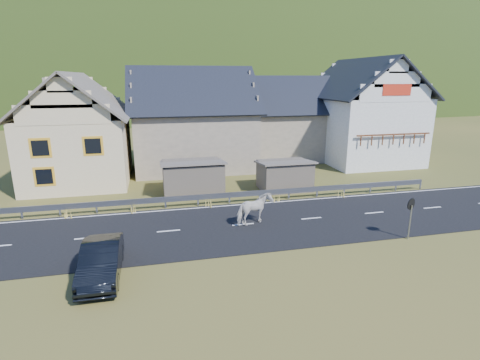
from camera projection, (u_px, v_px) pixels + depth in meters
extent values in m
plane|color=#41481E|center=(243.00, 225.00, 20.39)|extent=(160.00, 160.00, 0.00)
cube|color=black|center=(243.00, 225.00, 20.38)|extent=(60.00, 7.00, 0.04)
cube|color=silver|center=(243.00, 224.00, 20.38)|extent=(60.00, 6.60, 0.01)
cube|color=#93969B|center=(229.00, 195.00, 23.69)|extent=(28.00, 0.08, 0.34)
cube|color=#93969B|center=(22.00, 213.00, 21.15)|extent=(0.10, 0.06, 0.70)
cube|color=#93969B|center=(60.00, 211.00, 21.58)|extent=(0.10, 0.06, 0.70)
cube|color=#93969B|center=(96.00, 208.00, 22.02)|extent=(0.10, 0.06, 0.70)
cube|color=#93969B|center=(132.00, 205.00, 22.46)|extent=(0.10, 0.06, 0.70)
cube|color=#93969B|center=(165.00, 203.00, 22.90)|extent=(0.10, 0.06, 0.70)
cube|color=#93969B|center=(198.00, 201.00, 23.33)|extent=(0.10, 0.06, 0.70)
cube|color=#93969B|center=(229.00, 198.00, 23.77)|extent=(0.10, 0.06, 0.70)
cube|color=#93969B|center=(260.00, 196.00, 24.21)|extent=(0.10, 0.06, 0.70)
cube|color=#93969B|center=(289.00, 194.00, 24.65)|extent=(0.10, 0.06, 0.70)
cube|color=#93969B|center=(317.00, 192.00, 25.08)|extent=(0.10, 0.06, 0.70)
cube|color=#93969B|center=(344.00, 190.00, 25.52)|extent=(0.10, 0.06, 0.70)
cube|color=#93969B|center=(370.00, 188.00, 25.96)|extent=(0.10, 0.06, 0.70)
cube|color=#93969B|center=(396.00, 186.00, 26.39)|extent=(0.10, 0.06, 0.70)
cube|color=#93969B|center=(420.00, 185.00, 26.83)|extent=(0.10, 0.06, 0.70)
cube|color=#6B5F50|center=(193.00, 178.00, 25.76)|extent=(4.30, 3.30, 2.40)
cube|color=#6B5F50|center=(284.00, 176.00, 26.74)|extent=(3.80, 2.90, 2.20)
cube|color=beige|center=(81.00, 148.00, 28.81)|extent=(7.00, 9.00, 5.00)
cube|color=gold|center=(40.00, 148.00, 23.99)|extent=(1.30, 0.12, 1.30)
cube|color=gold|center=(93.00, 146.00, 24.69)|extent=(1.30, 0.12, 1.30)
cube|color=gold|center=(44.00, 177.00, 24.50)|extent=(1.30, 0.12, 1.30)
cube|color=tan|center=(50.00, 94.00, 28.70)|extent=(0.70, 0.70, 2.40)
cube|color=tan|center=(193.00, 138.00, 33.59)|extent=(10.00, 9.00, 5.00)
cube|color=tan|center=(290.00, 134.00, 37.71)|extent=(9.00, 8.00, 4.60)
cube|color=white|center=(360.00, 129.00, 36.02)|extent=(8.00, 10.00, 6.00)
cube|color=red|center=(397.00, 90.00, 30.29)|extent=(2.60, 0.06, 0.90)
cube|color=brown|center=(394.00, 134.00, 31.04)|extent=(6.80, 0.12, 0.12)
ellipsoid|color=#1D390F|center=(172.00, 132.00, 195.82)|extent=(440.00, 280.00, 260.00)
imported|color=beige|center=(254.00, 209.00, 20.23)|extent=(1.61, 2.20, 1.69)
imported|color=black|center=(101.00, 261.00, 14.96)|extent=(1.47, 4.21, 1.39)
cylinder|color=#93969B|center=(410.00, 222.00, 18.38)|extent=(0.07, 0.07, 1.78)
cylinder|color=black|center=(411.00, 204.00, 18.20)|extent=(0.56, 0.26, 0.59)
cylinder|color=white|center=(411.00, 204.00, 18.24)|extent=(0.47, 0.21, 0.50)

